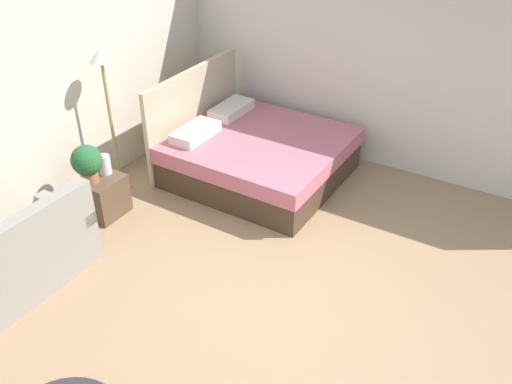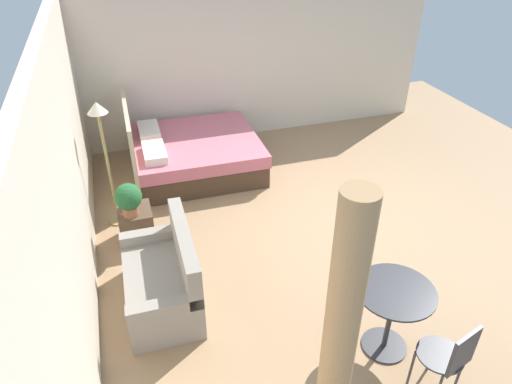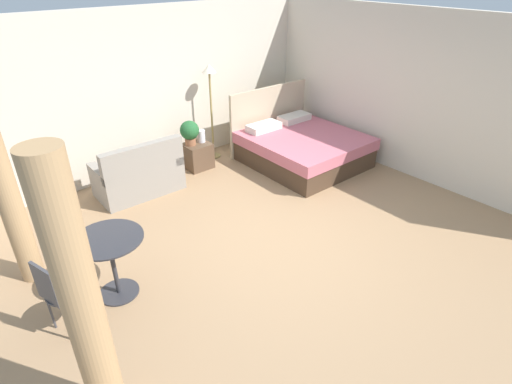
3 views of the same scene
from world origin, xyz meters
The scene contains 9 objects.
ground_plane centered at (0.00, 0.00, -0.01)m, with size 9.08×9.28×0.02m, color #9E7A56.
wall_back centered at (0.00, 3.14, 1.34)m, with size 9.08×0.12×2.68m, color beige.
wall_right centered at (3.04, 0.00, 1.34)m, with size 0.12×6.28×2.68m, color beige.
bed centered at (1.91, 1.52, 0.31)m, with size 1.85×2.01×1.22m.
couch centered at (-0.88, 2.35, 0.31)m, with size 1.30×0.75×0.91m.
nightstand centered at (0.33, 2.54, 0.23)m, with size 0.45×0.41×0.46m.
potted_plant centered at (0.23, 2.58, 0.70)m, with size 0.33×0.33×0.43m.
vase centered at (0.45, 2.57, 0.57)m, with size 0.13×0.13×0.22m.
floor_lamp centered at (0.83, 2.77, 1.32)m, with size 0.26×0.26×1.72m.
Camera 1 is at (-3.21, -1.55, 3.63)m, focal length 38.88 mm.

